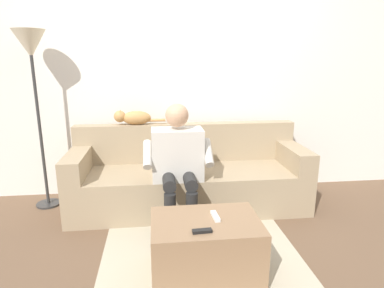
# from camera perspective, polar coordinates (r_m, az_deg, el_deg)

# --- Properties ---
(ground_plane) EXTENTS (8.00, 8.00, 0.00)m
(ground_plane) POSITION_cam_1_polar(r_m,az_deg,el_deg) (2.84, 1.00, -16.57)
(ground_plane) COLOR brown
(back_wall) EXTENTS (5.16, 0.06, 2.58)m
(back_wall) POSITION_cam_1_polar(r_m,az_deg,el_deg) (3.64, -1.44, 11.70)
(back_wall) COLOR silver
(back_wall) RESTS_ON ground
(couch) EXTENTS (2.32, 0.76, 0.81)m
(couch) POSITION_cam_1_polar(r_m,az_deg,el_deg) (3.37, -0.59, -6.13)
(couch) COLOR #9E896B
(couch) RESTS_ON ground
(coffee_table) EXTENTS (0.74, 0.51, 0.41)m
(coffee_table) POSITION_cam_1_polar(r_m,az_deg,el_deg) (2.39, 2.37, -17.40)
(coffee_table) COLOR #8C6B4C
(coffee_table) RESTS_ON ground
(person_solo_seated) EXTENTS (0.61, 0.55, 1.09)m
(person_solo_seated) POSITION_cam_1_polar(r_m,az_deg,el_deg) (2.93, -2.47, -2.43)
(person_solo_seated) COLOR beige
(person_solo_seated) RESTS_ON ground
(cat_on_backrest) EXTENTS (0.53, 0.14, 0.15)m
(cat_on_backrest) POSITION_cam_1_polar(r_m,az_deg,el_deg) (3.45, -10.17, 4.55)
(cat_on_backrest) COLOR #B7844C
(cat_on_backrest) RESTS_ON couch
(remote_black) EXTENTS (0.13, 0.05, 0.02)m
(remote_black) POSITION_cam_1_polar(r_m,az_deg,el_deg) (2.15, 1.76, -14.84)
(remote_black) COLOR black
(remote_black) RESTS_ON coffee_table
(remote_white) EXTENTS (0.05, 0.14, 0.02)m
(remote_white) POSITION_cam_1_polar(r_m,az_deg,el_deg) (2.32, 4.06, -12.38)
(remote_white) COLOR white
(remote_white) RESTS_ON coffee_table
(floor_rug) EXTENTS (1.51, 1.52, 0.01)m
(floor_rug) POSITION_cam_1_polar(r_m,az_deg,el_deg) (2.61, 1.84, -19.57)
(floor_rug) COLOR #B7AD93
(floor_rug) RESTS_ON ground
(floor_lamp) EXTENTS (0.30, 0.30, 1.74)m
(floor_lamp) POSITION_cam_1_polar(r_m,az_deg,el_deg) (3.49, -26.08, 13.39)
(floor_lamp) COLOR #2D2D2D
(floor_lamp) RESTS_ON ground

